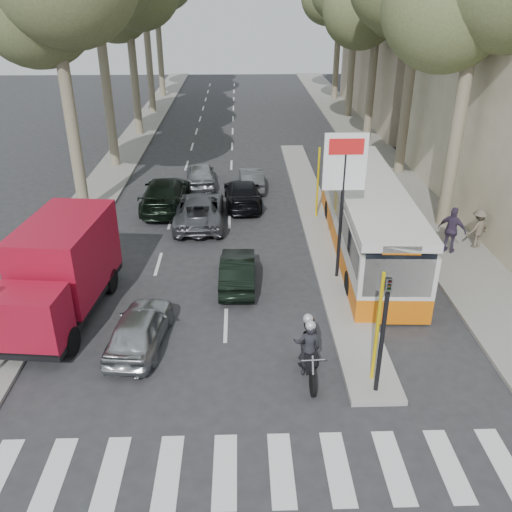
{
  "coord_description": "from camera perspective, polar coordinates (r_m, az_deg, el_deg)",
  "views": [
    {
      "loc": [
        -0.36,
        -12.97,
        9.95
      ],
      "look_at": [
        0.15,
        3.87,
        1.6
      ],
      "focal_mm": 38.0,
      "sensor_mm": 36.0,
      "label": 1
    }
  ],
  "objects": [
    {
      "name": "queue_car_e",
      "position": [
        27.59,
        -9.56,
        6.52
      ],
      "size": [
        2.13,
        5.22,
        1.51
      ],
      "primitive_type": "imported",
      "rotation": [
        0.0,
        0.0,
        3.14
      ],
      "color": "black",
      "rests_on": "ground"
    },
    {
      "name": "red_truck",
      "position": [
        18.82,
        -19.88,
        -1.41
      ],
      "size": [
        2.84,
        6.15,
        3.18
      ],
      "rotation": [
        0.0,
        0.0,
        -0.11
      ],
      "color": "black",
      "rests_on": "ground"
    },
    {
      "name": "silver_hatchback",
      "position": [
        17.05,
        -12.17,
        -7.45
      ],
      "size": [
        1.88,
        3.86,
        1.27
      ],
      "primitive_type": "imported",
      "rotation": [
        0.0,
        0.0,
        3.04
      ],
      "color": "#9FA3A7",
      "rests_on": "ground"
    },
    {
      "name": "sidewalk_right",
      "position": [
        40.25,
        11.41,
        11.62
      ],
      "size": [
        3.2,
        70.0,
        0.12
      ],
      "primitive_type": "cube",
      "color": "gray",
      "rests_on": "ground"
    },
    {
      "name": "ground",
      "position": [
        16.35,
        -0.13,
        -11.12
      ],
      "size": [
        120.0,
        120.0,
        0.0
      ],
      "primitive_type": "plane",
      "color": "#28282B",
      "rests_on": "ground"
    },
    {
      "name": "building_far",
      "position": [
        49.62,
        18.4,
        22.9
      ],
      "size": [
        11.0,
        20.0,
        16.0
      ],
      "primitive_type": "cube",
      "color": "#B7A88E",
      "rests_on": "ground"
    },
    {
      "name": "median_left",
      "position": [
        42.84,
        -12.26,
        12.42
      ],
      "size": [
        2.4,
        64.0,
        0.12
      ],
      "primitive_type": "cube",
      "color": "gray",
      "rests_on": "ground"
    },
    {
      "name": "traffic_island",
      "position": [
        26.17,
        6.33,
        4.04
      ],
      "size": [
        1.5,
        26.0,
        0.16
      ],
      "primitive_type": "cube",
      "color": "gray",
      "rests_on": "ground"
    },
    {
      "name": "pedestrian_near",
      "position": [
        23.5,
        19.92,
        2.58
      ],
      "size": [
        1.24,
        1.16,
        1.96
      ],
      "primitive_type": "imported",
      "rotation": [
        0.0,
        0.0,
        2.46
      ],
      "color": "#40344E",
      "rests_on": "sidewalk_right"
    },
    {
      "name": "city_bus",
      "position": [
        22.64,
        11.59,
        4.13
      ],
      "size": [
        2.98,
        11.54,
        3.01
      ],
      "rotation": [
        0.0,
        0.0,
        -0.04
      ],
      "color": "orange",
      "rests_on": "ground"
    },
    {
      "name": "dark_hatchback",
      "position": [
        20.02,
        -1.95,
        -1.51
      ],
      "size": [
        1.34,
        3.64,
        1.19
      ],
      "primitive_type": "imported",
      "rotation": [
        0.0,
        0.0,
        3.12
      ],
      "color": "black",
      "rests_on": "ground"
    },
    {
      "name": "billboard",
      "position": [
        19.36,
        9.17,
        7.2
      ],
      "size": [
        1.5,
        12.1,
        5.6
      ],
      "color": "yellow",
      "rests_on": "ground"
    },
    {
      "name": "traffic_light_island",
      "position": [
        14.15,
        13.39,
        -6.27
      ],
      "size": [
        0.16,
        0.41,
        3.6
      ],
      "color": "black",
      "rests_on": "ground"
    },
    {
      "name": "queue_car_c",
      "position": [
        30.62,
        -5.86,
        8.55
      ],
      "size": [
        1.92,
        3.98,
        1.31
      ],
      "primitive_type": "imported",
      "rotation": [
        0.0,
        0.0,
        3.24
      ],
      "color": "#999BA0",
      "rests_on": "ground"
    },
    {
      "name": "queue_car_d",
      "position": [
        30.02,
        -0.51,
        8.18
      ],
      "size": [
        1.38,
        3.6,
        1.17
      ],
      "primitive_type": "imported",
      "rotation": [
        0.0,
        0.0,
        3.18
      ],
      "color": "#4C4F53",
      "rests_on": "ground"
    },
    {
      "name": "motorcycle",
      "position": [
        15.58,
        5.48,
        -9.5
      ],
      "size": [
        0.8,
        2.21,
        1.88
      ],
      "rotation": [
        0.0,
        0.0,
        0.04
      ],
      "color": "black",
      "rests_on": "ground"
    },
    {
      "name": "pedestrian_far",
      "position": [
        24.45,
        22.33,
        2.72
      ],
      "size": [
        1.19,
        0.9,
        1.68
      ],
      "primitive_type": "imported",
      "rotation": [
        0.0,
        0.0,
        3.59
      ],
      "color": "brown",
      "rests_on": "sidewalk_right"
    },
    {
      "name": "queue_car_b",
      "position": [
        27.59,
        -1.45,
        6.63
      ],
      "size": [
        2.02,
        4.48,
        1.28
      ],
      "primitive_type": "imported",
      "rotation": [
        0.0,
        0.0,
        3.19
      ],
      "color": "black",
      "rests_on": "ground"
    },
    {
      "name": "queue_car_a",
      "position": [
        25.47,
        -5.99,
        4.87
      ],
      "size": [
        2.41,
        4.98,
        1.36
      ],
      "primitive_type": "imported",
      "rotation": [
        0.0,
        0.0,
        3.17
      ],
      "color": "#52545B",
      "rests_on": "ground"
    }
  ]
}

